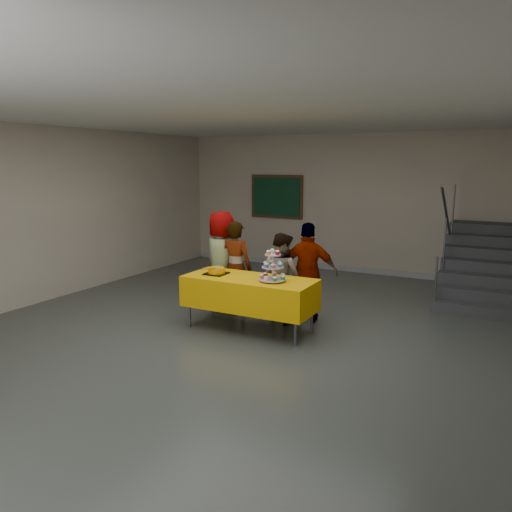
% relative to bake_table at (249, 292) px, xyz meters
% --- Properties ---
extents(room_shell, '(10.00, 10.04, 3.02)m').
position_rel_bake_table_xyz_m(room_shell, '(0.11, -0.46, 1.57)').
color(room_shell, '#4C514C').
rests_on(room_shell, ground).
extents(bake_table, '(1.88, 0.78, 0.77)m').
position_rel_bake_table_xyz_m(bake_table, '(0.00, 0.00, 0.00)').
color(bake_table, '#595960').
rests_on(bake_table, ground).
extents(cupcake_stand, '(0.38, 0.38, 0.44)m').
position_rel_bake_table_xyz_m(cupcake_stand, '(0.39, -0.04, 0.38)').
color(cupcake_stand, silver).
rests_on(cupcake_stand, bake_table).
extents(bear_cake, '(0.32, 0.36, 0.12)m').
position_rel_bake_table_xyz_m(bear_cake, '(-0.54, -0.02, 0.27)').
color(bear_cake, black).
rests_on(bear_cake, bake_table).
extents(schoolchild_a, '(0.93, 0.79, 1.61)m').
position_rel_bake_table_xyz_m(schoolchild_a, '(-0.90, 0.72, 0.25)').
color(schoolchild_a, slate).
rests_on(schoolchild_a, ground).
extents(schoolchild_b, '(0.57, 0.41, 1.48)m').
position_rel_bake_table_xyz_m(schoolchild_b, '(-0.60, 0.63, 0.18)').
color(schoolchild_b, slate).
rests_on(schoolchild_b, ground).
extents(schoolchild_c, '(0.80, 0.72, 1.35)m').
position_rel_bake_table_xyz_m(schoolchild_c, '(0.22, 0.60, 0.12)').
color(schoolchild_c, slate).
rests_on(schoolchild_c, ground).
extents(schoolchild_d, '(0.95, 0.60, 1.51)m').
position_rel_bake_table_xyz_m(schoolchild_d, '(0.58, 0.77, 0.20)').
color(schoolchild_d, slate).
rests_on(schoolchild_d, ground).
extents(staircase, '(1.30, 2.40, 2.04)m').
position_rel_bake_table_xyz_m(staircase, '(2.81, 3.65, -0.07)').
color(staircase, '#424447').
rests_on(staircase, ground).
extents(noticeboard, '(1.30, 0.05, 1.00)m').
position_rel_bake_table_xyz_m(noticeboard, '(-1.71, 4.48, 1.04)').
color(noticeboard, '#472B16').
rests_on(noticeboard, ground).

